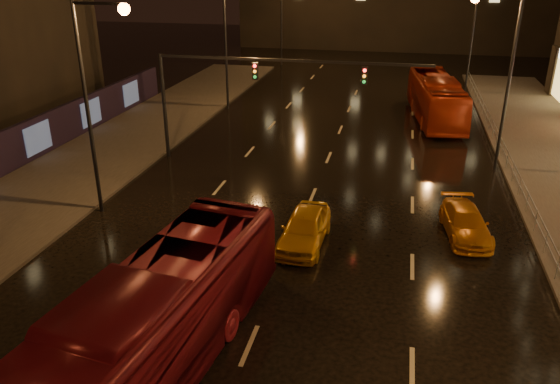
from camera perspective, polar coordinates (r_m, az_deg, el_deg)
name	(u,v)px	position (r m, az deg, el deg)	size (l,w,h in m)	color
ground	(324,169)	(31.61, 4.60, 2.43)	(140.00, 140.00, 0.00)	black
sidewalk_left	(65,180)	(31.92, -21.57, 1.16)	(7.00, 70.00, 0.15)	#38332D
traffic_signal	(237,83)	(31.33, -4.49, 11.28)	(15.31, 0.32, 6.20)	black
railing_right	(520,182)	(29.84, 23.83, 0.99)	(0.05, 56.00, 1.00)	#99999E
bus_red	(149,329)	(16.03, -13.58, -13.77)	(2.88, 12.32, 3.43)	#5D0D17
bus_curb	(436,98)	(42.71, 15.95, 9.41)	(2.72, 11.62, 3.24)	#A02610
taxi_near	(304,228)	(23.00, 2.58, -3.80)	(1.76, 4.39, 1.49)	orange
taxi_far	(466,223)	(25.06, 18.82, -3.07)	(1.72, 4.22, 1.23)	#B96811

